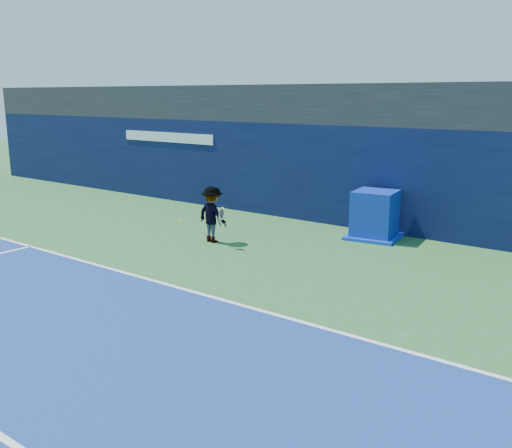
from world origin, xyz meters
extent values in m
plane|color=#2D642F|center=(0.00, 0.00, 0.00)|extent=(80.00, 80.00, 0.00)
cube|color=white|center=(0.00, 3.00, 0.01)|extent=(24.00, 0.10, 0.01)
cube|color=black|center=(0.00, 11.50, 3.60)|extent=(36.00, 3.00, 1.20)
cube|color=#091134|center=(0.00, 10.50, 1.50)|extent=(36.00, 1.00, 3.00)
cube|color=white|center=(-7.00, 9.99, 2.35)|extent=(4.50, 0.04, 0.35)
cube|color=#0B259D|center=(1.74, 9.30, 0.66)|extent=(1.25, 1.25, 1.32)
cube|color=#0D33BE|center=(1.74, 9.30, 0.04)|extent=(1.56, 1.56, 0.09)
imported|color=white|center=(-1.56, 6.29, 0.75)|extent=(1.03, 0.66, 1.51)
cylinder|color=black|center=(-1.11, 6.04, 0.65)|extent=(0.07, 0.13, 0.24)
torus|color=silver|center=(-0.97, 5.99, 0.90)|extent=(0.28, 0.16, 0.27)
cylinder|color=black|center=(-0.97, 5.99, 0.90)|extent=(0.23, 0.12, 0.23)
sphere|color=#CCF61B|center=(-1.47, 5.01, 0.80)|extent=(0.07, 0.07, 0.07)
camera|label=1|loc=(8.38, -4.92, 3.89)|focal=40.00mm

